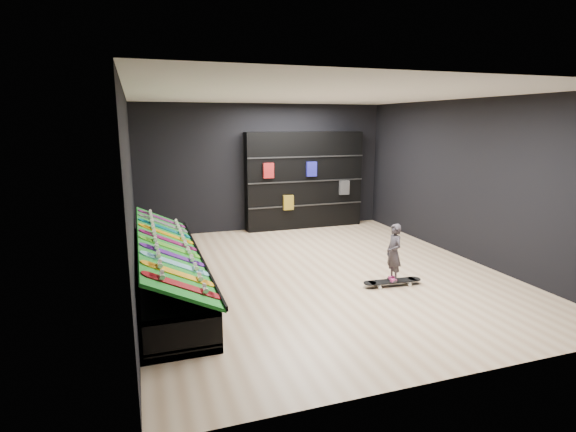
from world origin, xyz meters
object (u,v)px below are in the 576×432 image
object	(u,v)px
back_shelving	(304,180)
child	(393,264)
display_rack	(167,274)
floor_skateboard	(392,283)

from	to	relation	value
back_shelving	child	bearing A→B (deg)	-91.47
display_rack	floor_skateboard	bearing A→B (deg)	-16.02
display_rack	child	world-z (taller)	child
display_rack	child	size ratio (longest dim) A/B	8.08
back_shelving	child	xyz separation A→B (m)	(-0.11, -4.30, -0.80)
floor_skateboard	back_shelving	bearing A→B (deg)	92.92
floor_skateboard	child	size ratio (longest dim) A/B	1.76
display_rack	floor_skateboard	size ratio (longest dim) A/B	4.59
child	back_shelving	bearing A→B (deg)	-177.88
display_rack	floor_skateboard	distance (m)	3.56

